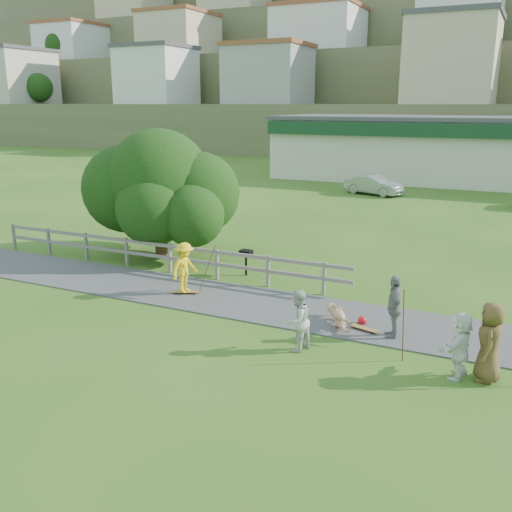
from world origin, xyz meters
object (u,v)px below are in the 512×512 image
object	(u,v)px
bbq	(246,263)
spectator_b	(394,307)
skater_fallen	(338,316)
spectator_c	(490,342)
spectator_d	(460,345)
tree	(160,205)
spectator_a	(298,321)
car_silver	(374,185)
skater_rider	(185,270)

from	to	relation	value
bbq	spectator_b	bearing A→B (deg)	-28.29
skater_fallen	spectator_c	distance (m)	4.43
spectator_d	tree	size ratio (longest dim) A/B	0.23
spectator_d	skater_fallen	bearing A→B (deg)	-104.20
spectator_b	tree	size ratio (longest dim) A/B	0.25
spectator_d	spectator_a	bearing A→B (deg)	-73.06
spectator_a	tree	world-z (taller)	tree
spectator_d	bbq	xyz separation A→B (m)	(-7.97, 5.07, -0.31)
spectator_a	car_silver	distance (m)	26.57
skater_rider	skater_fallen	size ratio (longest dim) A/B	1.04
spectator_d	car_silver	xyz separation A→B (m)	(-8.60, 25.93, -0.12)
spectator_d	tree	bearing A→B (deg)	-102.57
skater_fallen	spectator_a	world-z (taller)	spectator_a
skater_rider	spectator_d	bearing A→B (deg)	-92.75
skater_rider	spectator_c	bearing A→B (deg)	-91.13
skater_rider	car_silver	size ratio (longest dim) A/B	0.41
bbq	spectator_d	bearing A→B (deg)	-31.41
bbq	spectator_c	bearing A→B (deg)	-28.92
skater_rider	spectator_a	size ratio (longest dim) A/B	1.04
spectator_c	spectator_d	xyz separation A→B (m)	(-0.60, -0.13, -0.14)
spectator_b	skater_rider	bearing A→B (deg)	-113.77
spectator_a	spectator_d	bearing A→B (deg)	111.76
tree	bbq	distance (m)	4.85
tree	car_silver	bearing A→B (deg)	79.08
skater_rider	tree	xyz separation A→B (m)	(-3.63, 3.90, 1.25)
spectator_a	spectator_d	size ratio (longest dim) A/B	1.01
spectator_b	spectator_d	size ratio (longest dim) A/B	1.10
tree	skater_fallen	bearing A→B (deg)	-25.72
spectator_d	bbq	bearing A→B (deg)	-108.69
skater_fallen	spectator_d	xyz separation A→B (m)	(3.43, -1.82, 0.50)
car_silver	spectator_c	bearing A→B (deg)	-142.67
spectator_a	spectator_c	distance (m)	4.49
spectator_c	spectator_d	distance (m)	0.63
skater_fallen	spectator_a	xyz separation A→B (m)	(-0.44, -2.04, 0.51)
skater_fallen	tree	bearing A→B (deg)	121.71
car_silver	bbq	world-z (taller)	car_silver
skater_rider	bbq	bearing A→B (deg)	-4.56
car_silver	tree	distance (m)	20.19
skater_fallen	spectator_c	bearing A→B (deg)	-55.39
tree	bbq	xyz separation A→B (m)	(4.45, -1.08, -1.60)
spectator_a	bbq	bearing A→B (deg)	-123.59
car_silver	tree	size ratio (longest dim) A/B	0.59
spectator_a	skater_fallen	bearing A→B (deg)	-173.46
spectator_a	car_silver	bearing A→B (deg)	-151.14
spectator_b	car_silver	distance (m)	25.21
skater_rider	skater_fallen	bearing A→B (deg)	-82.94
skater_fallen	bbq	size ratio (longest dim) A/B	1.68
spectator_a	bbq	xyz separation A→B (m)	(-4.10, 5.29, -0.33)
skater_rider	skater_fallen	world-z (taller)	skater_rider
spectator_a	spectator_d	distance (m)	3.88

